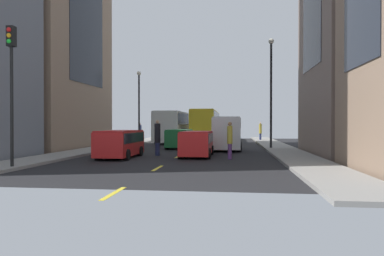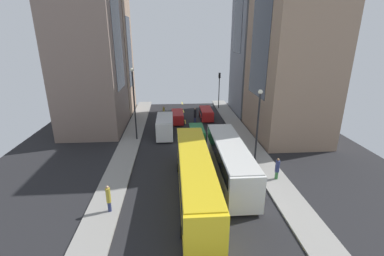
{
  "view_description": "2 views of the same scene",
  "coord_description": "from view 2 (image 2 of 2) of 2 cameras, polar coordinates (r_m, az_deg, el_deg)",
  "views": [
    {
      "loc": [
        3.49,
        -31.03,
        2.02
      ],
      "look_at": [
        -0.3,
        0.94,
        1.69
      ],
      "focal_mm": 33.33,
      "sensor_mm": 36.0,
      "label": 1
    },
    {
      "loc": [
        1.85,
        29.78,
        12.36
      ],
      "look_at": [
        -0.21,
        2.03,
        2.78
      ],
      "focal_mm": 25.07,
      "sensor_mm": 36.0,
      "label": 2
    }
  ],
  "objects": [
    {
      "name": "lane_stripe_4",
      "position": [
        29.55,
        -0.27,
        -5.71
      ],
      "size": [
        0.16,
        2.0,
        0.01
      ],
      "primitive_type": "cube",
      "color": "yellow",
      "rests_on": "ground"
    },
    {
      "name": "pedestrian_waiting_curb",
      "position": [
        20.91,
        -17.33,
        -14.0
      ],
      "size": [
        0.34,
        0.34,
        2.12
      ],
      "rotation": [
        0.0,
        0.0,
        0.21
      ],
      "color": "navy",
      "rests_on": "ground"
    },
    {
      "name": "pedestrian_crossing_mid",
      "position": [
        39.92,
        0.66,
        2.78
      ],
      "size": [
        0.39,
        0.39,
        2.3
      ],
      "rotation": [
        0.0,
        0.0,
        5.64
      ],
      "color": "navy",
      "rests_on": "ground"
    },
    {
      "name": "streetcar_yellow",
      "position": [
        21.27,
        0.65,
        -9.76
      ],
      "size": [
        2.7,
        14.24,
        3.59
      ],
      "color": "yellow",
      "rests_on": "ground"
    },
    {
      "name": "pedestrian_walking_far",
      "position": [
        41.69,
        -6.02,
        3.32
      ],
      "size": [
        0.31,
        0.31,
        2.16
      ],
      "rotation": [
        0.0,
        0.0,
        5.32
      ],
      "color": "#593372",
      "rests_on": "ground"
    },
    {
      "name": "sidewalk_west",
      "position": [
        33.45,
        11.73,
        -2.96
      ],
      "size": [
        2.49,
        44.0,
        0.15
      ],
      "primitive_type": "cube",
      "color": "gray",
      "rests_on": "ground"
    },
    {
      "name": "lane_stripe_1",
      "position": [
        46.49,
        -1.82,
        3.58
      ],
      "size": [
        0.16,
        2.0,
        0.01
      ],
      "primitive_type": "cube",
      "color": "yellow",
      "rests_on": "ground"
    },
    {
      "name": "building_east_1",
      "position": [
        37.75,
        -21.66,
        18.35
      ],
      "size": [
        7.69,
        9.87,
        25.5
      ],
      "color": "#7A665B",
      "rests_on": "ground"
    },
    {
      "name": "lane_stripe_2",
      "position": [
        40.74,
        -1.45,
        1.34
      ],
      "size": [
        0.16,
        2.0,
        0.01
      ],
      "primitive_type": "cube",
      "color": "yellow",
      "rests_on": "ground"
    },
    {
      "name": "streetlamp_far",
      "position": [
        26.87,
        13.89,
        1.83
      ],
      "size": [
        0.44,
        0.44,
        7.45
      ],
      "color": "black",
      "rests_on": "ground"
    },
    {
      "name": "lane_stripe_3",
      "position": [
        35.08,
        -0.95,
        -1.62
      ],
      "size": [
        0.16,
        2.0,
        0.01
      ],
      "primitive_type": "cube",
      "color": "yellow",
      "rests_on": "ground"
    },
    {
      "name": "traffic_light_near_corner",
      "position": [
        47.45,
        5.81,
        9.31
      ],
      "size": [
        0.32,
        0.44,
        6.22
      ],
      "color": "black",
      "rests_on": "ground"
    },
    {
      "name": "ground_plane",
      "position": [
        32.29,
        -0.64,
        -3.5
      ],
      "size": [
        40.83,
        40.83,
        0.0
      ],
      "primitive_type": "plane",
      "color": "black"
    },
    {
      "name": "lane_stripe_0",
      "position": [
        52.29,
        -2.11,
        5.32
      ],
      "size": [
        0.16,
        2.0,
        0.01
      ],
      "primitive_type": "cube",
      "color": "yellow",
      "rests_on": "ground"
    },
    {
      "name": "building_west_1",
      "position": [
        35.49,
        20.64,
        17.04
      ],
      "size": [
        7.96,
        11.91,
        23.7
      ],
      "color": "#937760",
      "rests_on": "ground"
    },
    {
      "name": "sidewalk_east",
      "position": [
        32.65,
        -13.33,
        -3.64
      ],
      "size": [
        2.49,
        44.0,
        0.15
      ],
      "primitive_type": "cube",
      "color": "gray",
      "rests_on": "ground"
    },
    {
      "name": "lane_stripe_5",
      "position": [
        24.24,
        0.74,
        -11.64
      ],
      "size": [
        0.16,
        2.0,
        0.01
      ],
      "primitive_type": "cube",
      "color": "yellow",
      "rests_on": "ground"
    },
    {
      "name": "building_east_0",
      "position": [
        47.07,
        -19.09,
        14.93
      ],
      "size": [
        9.63,
        7.45,
        19.66
      ],
      "color": "#937760",
      "rests_on": "ground"
    },
    {
      "name": "delivery_van_white",
      "position": [
        34.61,
        -5.8,
        0.64
      ],
      "size": [
        2.25,
        5.48,
        2.58
      ],
      "color": "white",
      "rests_on": "ground"
    },
    {
      "name": "pedestrian_crossing_near",
      "position": [
        25.28,
        17.68,
        -8.17
      ],
      "size": [
        0.38,
        0.38,
        2.01
      ],
      "rotation": [
        0.0,
        0.0,
        6.2
      ],
      "color": "#336B38",
      "rests_on": "ground"
    },
    {
      "name": "car_red_1",
      "position": [
        40.33,
        -3.12,
        2.52
      ],
      "size": [
        1.91,
        4.46,
        1.59
      ],
      "color": "red",
      "rests_on": "ground"
    },
    {
      "name": "city_bus_white",
      "position": [
        24.39,
        8.08,
        -6.32
      ],
      "size": [
        2.8,
        11.7,
        3.35
      ],
      "color": "silver",
      "rests_on": "ground"
    },
    {
      "name": "lane_stripe_6",
      "position": [
        19.35,
        2.37,
        -20.7
      ],
      "size": [
        0.16,
        2.0,
        0.01
      ],
      "primitive_type": "cube",
      "color": "yellow",
      "rests_on": "ground"
    },
    {
      "name": "car_green_2",
      "position": [
        33.38,
        1.05,
        -1.01
      ],
      "size": [
        1.93,
        4.27,
        1.59
      ],
      "color": "#1E7238",
      "rests_on": "ground"
    },
    {
      "name": "car_red_0",
      "position": [
        41.91,
        3.04,
        3.21
      ],
      "size": [
        1.96,
        4.55,
        1.65
      ],
      "color": "red",
      "rests_on": "ground"
    },
    {
      "name": "streetlamp_near",
      "position": [
        32.8,
        -12.24,
        6.25
      ],
      "size": [
        0.44,
        0.44,
        8.74
      ],
      "color": "black",
      "rests_on": "ground"
    }
  ]
}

